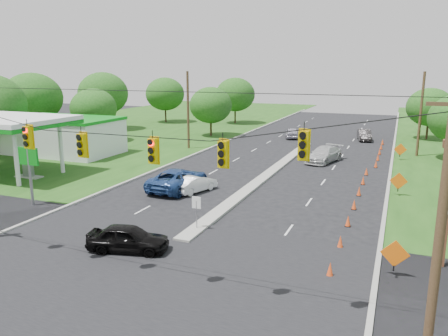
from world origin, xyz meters
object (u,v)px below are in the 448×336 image
at_px(black_sedan, 128,238).
at_px(blue_pickup, 178,179).
at_px(white_sedan, 195,184).
at_px(gas_station, 54,133).

relative_size(black_sedan, blue_pickup, 0.69).
height_order(black_sedan, white_sedan, black_sedan).
bearing_deg(blue_pickup, white_sedan, 178.21).
bearing_deg(blue_pickup, gas_station, -17.81).
bearing_deg(black_sedan, blue_pickup, 1.49).
relative_size(gas_station, black_sedan, 4.69).
bearing_deg(white_sedan, black_sedan, 116.03).
distance_m(black_sedan, white_sedan, 11.59).
distance_m(gas_station, black_sedan, 28.41).
bearing_deg(white_sedan, blue_pickup, 13.67).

